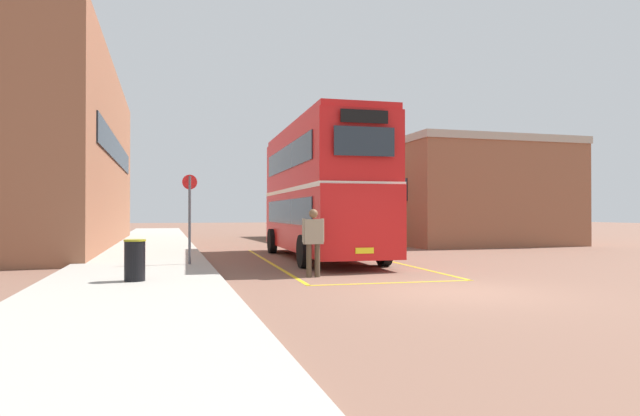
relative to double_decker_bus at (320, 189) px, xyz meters
The scene contains 10 objects.
ground_plane 6.33m from the double_decker_bus, 85.89° to the left, with size 135.60×135.60×0.00m, color brown.
sidewalk_left 10.49m from the double_decker_bus, 126.60° to the left, with size 4.00×57.60×0.14m, color #A39E93.
brick_building_left 14.02m from the double_decker_bus, 137.37° to the left, with size 5.17×21.51×8.46m.
depot_building_right 15.82m from the double_decker_bus, 49.14° to the left, with size 9.00×17.50×5.43m.
double_decker_bus is the anchor object (origin of this frame).
single_deck_bus 14.72m from the double_decker_bus, 77.71° to the left, with size 3.00×9.64×3.02m.
pedestrian_boarding 5.85m from the double_decker_bus, 107.70° to the right, with size 0.59×0.25×1.75m.
litter_bin 8.82m from the double_decker_bus, 134.45° to the right, with size 0.48×0.48×0.92m.
bus_stop_sign 5.30m from the double_decker_bus, 153.52° to the right, with size 0.44×0.11×2.65m.
bay_marking_yellow 3.14m from the double_decker_bus, 90.95° to the right, with size 4.61×12.22×0.01m.
Camera 1 is at (-5.80, -10.38, 1.66)m, focal length 30.77 mm.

